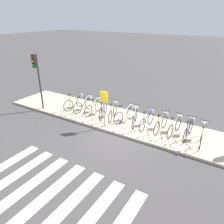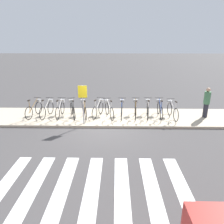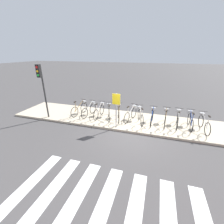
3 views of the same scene
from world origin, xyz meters
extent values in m
plane|color=#423F3F|center=(0.00, 0.00, 0.00)|extent=(120.00, 120.00, 0.00)
cube|color=#B7A88E|center=(0.00, 1.46, 0.06)|extent=(16.49, 2.93, 0.12)
torus|color=black|center=(-3.97, 0.84, 0.48)|extent=(0.18, 0.71, 0.72)
torus|color=black|center=(-3.77, 1.82, 0.48)|extent=(0.18, 0.71, 0.72)
cylinder|color=olive|center=(-3.87, 1.33, 0.77)|extent=(0.23, 1.00, 0.61)
cylinder|color=olive|center=(-3.94, 0.98, 0.81)|extent=(0.04, 0.04, 0.65)
cube|color=black|center=(-3.94, 0.98, 1.15)|extent=(0.11, 0.21, 0.04)
cylinder|color=#262626|center=(-3.77, 1.82, 1.09)|extent=(0.46, 0.12, 0.02)
cube|color=gray|center=(-3.76, 1.87, 0.89)|extent=(0.28, 0.24, 0.18)
torus|color=black|center=(-3.23, 0.83, 0.48)|extent=(0.15, 0.72, 0.72)
torus|color=black|center=(-3.08, 1.81, 0.48)|extent=(0.15, 0.72, 0.72)
cylinder|color=beige|center=(-3.15, 1.32, 0.77)|extent=(0.19, 1.00, 0.61)
cylinder|color=beige|center=(-3.21, 0.96, 0.81)|extent=(0.04, 0.04, 0.65)
cube|color=black|center=(-3.21, 0.96, 1.15)|extent=(0.10, 0.21, 0.04)
cylinder|color=#262626|center=(-3.08, 1.81, 1.09)|extent=(0.46, 0.09, 0.02)
cube|color=gray|center=(-3.07, 1.86, 0.89)|extent=(0.27, 0.23, 0.18)
torus|color=black|center=(-2.42, 0.81, 0.48)|extent=(0.06, 0.72, 0.72)
torus|color=black|center=(-2.38, 1.81, 0.48)|extent=(0.06, 0.72, 0.72)
cylinder|color=silver|center=(-2.40, 1.31, 0.77)|extent=(0.06, 1.01, 0.61)
cylinder|color=silver|center=(-2.41, 0.95, 0.81)|extent=(0.03, 0.03, 0.65)
cube|color=black|center=(-2.41, 0.95, 1.15)|extent=(0.08, 0.20, 0.04)
cylinder|color=#262626|center=(-2.38, 1.81, 1.09)|extent=(0.46, 0.04, 0.02)
cube|color=gray|center=(-2.38, 1.86, 0.89)|extent=(0.25, 0.21, 0.18)
torus|color=black|center=(-1.54, 0.81, 0.48)|extent=(0.27, 0.70, 0.72)
torus|color=black|center=(-1.86, 1.76, 0.48)|extent=(0.27, 0.70, 0.72)
cylinder|color=black|center=(-1.70, 1.29, 0.77)|extent=(0.36, 0.97, 0.61)
cylinder|color=black|center=(-1.58, 0.94, 0.81)|extent=(0.04, 0.04, 0.65)
cube|color=black|center=(-1.58, 0.94, 1.15)|extent=(0.13, 0.21, 0.04)
cylinder|color=#262626|center=(-1.86, 1.76, 1.09)|extent=(0.44, 0.17, 0.02)
cube|color=gray|center=(-1.87, 1.80, 0.89)|extent=(0.29, 0.27, 0.18)
torus|color=black|center=(-0.91, 0.82, 0.48)|extent=(0.23, 0.71, 0.72)
torus|color=black|center=(-1.18, 1.78, 0.48)|extent=(0.23, 0.71, 0.72)
cylinder|color=olive|center=(-1.05, 1.30, 0.77)|extent=(0.30, 0.98, 0.61)
cylinder|color=olive|center=(-0.95, 0.96, 0.81)|extent=(0.04, 0.04, 0.65)
cube|color=black|center=(-0.95, 0.96, 1.15)|extent=(0.12, 0.21, 0.04)
cylinder|color=#262626|center=(-1.18, 1.78, 1.09)|extent=(0.45, 0.15, 0.02)
cube|color=gray|center=(-1.19, 1.83, 0.89)|extent=(0.28, 0.26, 0.18)
torus|color=black|center=(-0.45, 0.92, 0.48)|extent=(0.24, 0.70, 0.72)
torus|color=black|center=(-0.17, 1.87, 0.48)|extent=(0.24, 0.70, 0.72)
cylinder|color=silver|center=(-0.31, 1.39, 0.77)|extent=(0.32, 0.98, 0.61)
cylinder|color=silver|center=(-0.41, 1.05, 0.81)|extent=(0.04, 0.04, 0.65)
cube|color=black|center=(-0.41, 1.05, 1.15)|extent=(0.12, 0.21, 0.04)
cylinder|color=#262626|center=(-0.17, 1.87, 1.09)|extent=(0.45, 0.15, 0.02)
cube|color=gray|center=(-0.15, 1.92, 0.89)|extent=(0.29, 0.26, 0.18)
torus|color=black|center=(0.48, 0.81, 0.48)|extent=(0.25, 0.70, 0.72)
torus|color=black|center=(0.19, 1.76, 0.48)|extent=(0.25, 0.70, 0.72)
cylinder|color=beige|center=(0.34, 1.29, 0.77)|extent=(0.33, 0.97, 0.61)
cylinder|color=beige|center=(0.44, 0.94, 0.81)|extent=(0.04, 0.04, 0.65)
cube|color=black|center=(0.44, 0.94, 1.15)|extent=(0.13, 0.21, 0.04)
cylinder|color=#262626|center=(0.19, 1.76, 1.09)|extent=(0.45, 0.16, 0.02)
cube|color=gray|center=(0.17, 1.81, 0.89)|extent=(0.29, 0.26, 0.18)
torus|color=black|center=(1.00, 0.83, 0.48)|extent=(0.07, 0.72, 0.72)
torus|color=black|center=(1.04, 1.82, 0.48)|extent=(0.07, 0.72, 0.72)
cylinder|color=navy|center=(1.02, 1.32, 0.77)|extent=(0.08, 1.01, 0.61)
cylinder|color=navy|center=(1.00, 0.96, 0.81)|extent=(0.03, 0.03, 0.65)
cube|color=black|center=(1.00, 0.96, 1.15)|extent=(0.08, 0.20, 0.04)
cylinder|color=#262626|center=(1.04, 1.82, 1.09)|extent=(0.46, 0.04, 0.02)
cube|color=gray|center=(1.04, 1.87, 0.89)|extent=(0.25, 0.21, 0.18)
torus|color=black|center=(1.76, 0.86, 0.48)|extent=(0.08, 0.72, 0.72)
torus|color=black|center=(1.82, 1.86, 0.48)|extent=(0.08, 0.72, 0.72)
cylinder|color=olive|center=(1.79, 1.36, 0.77)|extent=(0.09, 1.01, 0.61)
cylinder|color=olive|center=(1.76, 1.00, 0.81)|extent=(0.03, 0.03, 0.65)
cube|color=black|center=(1.76, 1.00, 1.15)|extent=(0.08, 0.20, 0.04)
cylinder|color=#262626|center=(1.82, 1.86, 1.09)|extent=(0.46, 0.05, 0.02)
cube|color=gray|center=(1.82, 1.91, 0.89)|extent=(0.25, 0.21, 0.18)
torus|color=black|center=(2.41, 0.90, 0.48)|extent=(0.11, 0.72, 0.72)
torus|color=black|center=(2.52, 1.89, 0.48)|extent=(0.11, 0.72, 0.72)
cylinder|color=beige|center=(2.47, 1.40, 0.77)|extent=(0.14, 1.01, 0.61)
cylinder|color=beige|center=(2.43, 1.04, 0.81)|extent=(0.04, 0.04, 0.65)
cube|color=black|center=(2.43, 1.04, 1.15)|extent=(0.09, 0.21, 0.04)
cylinder|color=#262626|center=(2.52, 1.89, 1.09)|extent=(0.46, 0.07, 0.02)
cube|color=gray|center=(2.52, 1.94, 0.89)|extent=(0.26, 0.22, 0.18)
torus|color=black|center=(3.13, 0.90, 0.48)|extent=(0.05, 0.72, 0.72)
torus|color=black|center=(3.15, 1.89, 0.48)|extent=(0.05, 0.72, 0.72)
cylinder|color=navy|center=(3.14, 1.39, 0.77)|extent=(0.05, 1.01, 0.61)
cylinder|color=navy|center=(3.13, 1.03, 0.81)|extent=(0.03, 0.03, 0.65)
cube|color=black|center=(3.13, 1.03, 1.15)|extent=(0.07, 0.20, 0.04)
cylinder|color=#262626|center=(3.15, 1.89, 1.09)|extent=(0.46, 0.03, 0.02)
cube|color=gray|center=(3.15, 1.94, 0.89)|extent=(0.24, 0.21, 0.18)
torus|color=black|center=(3.85, 0.73, 0.48)|extent=(0.11, 0.72, 0.72)
torus|color=black|center=(3.75, 1.72, 0.48)|extent=(0.11, 0.72, 0.72)
cylinder|color=silver|center=(3.80, 1.22, 0.77)|extent=(0.14, 1.01, 0.61)
cylinder|color=silver|center=(3.84, 0.87, 0.81)|extent=(0.04, 0.04, 0.65)
cube|color=black|center=(3.84, 0.87, 1.15)|extent=(0.09, 0.21, 0.04)
cylinder|color=#262626|center=(3.75, 1.72, 1.09)|extent=(0.46, 0.07, 0.02)
cube|color=gray|center=(3.74, 1.77, 0.89)|extent=(0.26, 0.22, 0.18)
cylinder|color=#2D2D2D|center=(-5.69, 0.35, 1.83)|extent=(0.10, 0.10, 3.41)
cube|color=black|center=(-5.69, 0.17, 3.16)|extent=(0.24, 0.20, 0.75)
sphere|color=red|center=(-5.69, 0.07, 3.38)|extent=(0.14, 0.14, 0.14)
sphere|color=gold|center=(-5.69, 0.07, 3.15)|extent=(0.14, 0.14, 0.14)
sphere|color=green|center=(-5.69, 0.07, 2.92)|extent=(0.14, 0.14, 0.14)
cylinder|color=#99999E|center=(-0.95, 0.30, 1.11)|extent=(0.06, 0.06, 1.99)
cube|color=yellow|center=(-0.95, 0.28, 1.81)|extent=(0.44, 0.03, 0.60)
camera|label=1|loc=(4.80, -8.36, 5.64)|focal=35.00mm
camera|label=2|loc=(0.71, -10.14, 4.26)|focal=35.00mm
camera|label=3|loc=(1.12, -7.27, 4.19)|focal=24.00mm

